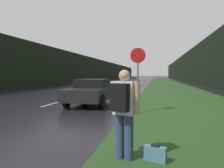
{
  "coord_description": "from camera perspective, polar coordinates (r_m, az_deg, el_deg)",
  "views": [
    {
      "loc": [
        5.64,
        -1.78,
        1.62
      ],
      "look_at": [
        2.14,
        13.9,
        0.87
      ],
      "focal_mm": 32.0,
      "sensor_mm": 36.0,
      "label": 1
    }
  ],
  "objects": [
    {
      "name": "suitcase",
      "position": [
        3.98,
        12.24,
        -18.98
      ],
      "size": [
        0.42,
        0.23,
        0.34
      ],
      "rotation": [
        0.0,
        0.0,
        -0.28
      ],
      "color": "teal",
      "rests_on": "ground_plane"
    },
    {
      "name": "grass_verge",
      "position": [
        41.85,
        14.97,
        0.38
      ],
      "size": [
        6.0,
        240.0,
        0.02
      ],
      "primitive_type": "cube",
      "color": "#26471E",
      "rests_on": "ground_plane"
    },
    {
      "name": "lane_stripe_b",
      "position": [
        11.96,
        -15.75,
        -5.19
      ],
      "size": [
        0.12,
        3.0,
        0.01
      ],
      "primitive_type": "cube",
      "color": "silver",
      "rests_on": "ground_plane"
    },
    {
      "name": "treeline_far_side",
      "position": [
        54.22,
        -4.63,
        3.98
      ],
      "size": [
        2.0,
        140.0,
        5.73
      ],
      "primitive_type": "cube",
      "color": "black",
      "rests_on": "ground_plane"
    },
    {
      "name": "hitchhiker_with_backpack",
      "position": [
        3.75,
        3.31,
        -7.09
      ],
      "size": [
        0.58,
        0.49,
        1.71
      ],
      "rotation": [
        0.0,
        0.0,
        -0.28
      ],
      "color": "navy",
      "rests_on": "ground_plane"
    },
    {
      "name": "car_passing_near",
      "position": [
        11.02,
        -5.67,
        -2.05
      ],
      "size": [
        2.0,
        4.14,
        1.37
      ],
      "rotation": [
        0.0,
        0.0,
        3.14
      ],
      "color": "black",
      "rests_on": "ground_plane"
    },
    {
      "name": "lane_stripe_d",
      "position": [
        25.12,
        -0.42,
        -1.02
      ],
      "size": [
        0.12,
        3.0,
        0.01
      ],
      "primitive_type": "cube",
      "color": "silver",
      "rests_on": "ground_plane"
    },
    {
      "name": "car_passing_far",
      "position": [
        29.15,
        5.79,
        0.82
      ],
      "size": [
        1.83,
        4.5,
        1.33
      ],
      "rotation": [
        0.0,
        0.0,
        3.14
      ],
      "color": "#4C514C",
      "rests_on": "ground_plane"
    },
    {
      "name": "lane_stripe_e",
      "position": [
        31.97,
        2.4,
        -0.23
      ],
      "size": [
        0.12,
        3.0,
        0.01
      ],
      "primitive_type": "cube",
      "color": "silver",
      "rests_on": "ground_plane"
    },
    {
      "name": "stop_sign",
      "position": [
        8.4,
        7.37,
        2.88
      ],
      "size": [
        0.64,
        0.07,
        2.74
      ],
      "color": "slate",
      "rests_on": "ground_plane"
    },
    {
      "name": "lane_stripe_c",
      "position": [
        18.38,
        -5.34,
        -2.38
      ],
      "size": [
        0.12,
        3.0,
        0.01
      ],
      "primitive_type": "cube",
      "color": "silver",
      "rests_on": "ground_plane"
    },
    {
      "name": "treeline_near_side",
      "position": [
        52.39,
        21.15,
        4.47
      ],
      "size": [
        2.0,
        140.0,
        6.85
      ],
      "primitive_type": "cube",
      "color": "black",
      "rests_on": "ground_plane"
    }
  ]
}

